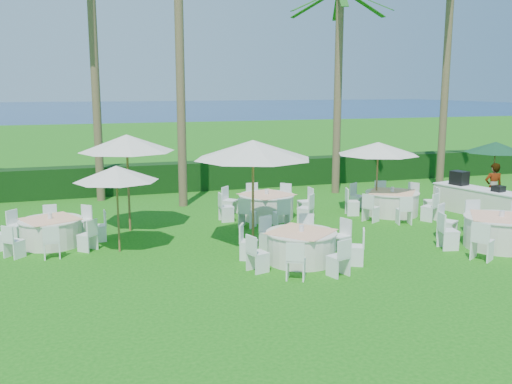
% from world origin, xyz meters
% --- Properties ---
extents(ground, '(120.00, 120.00, 0.00)m').
position_xyz_m(ground, '(0.00, 0.00, 0.00)').
color(ground, '#146010').
rests_on(ground, ground).
extents(hedge, '(34.00, 1.00, 1.20)m').
position_xyz_m(hedge, '(0.00, 12.00, 0.60)').
color(hedge, black).
rests_on(hedge, ground).
extents(ocean, '(260.00, 260.00, 0.00)m').
position_xyz_m(ocean, '(0.00, 102.00, 0.00)').
color(ocean, '#07214E').
rests_on(ocean, ground).
extents(banquet_table_b, '(3.11, 3.11, 0.95)m').
position_xyz_m(banquet_table_b, '(0.68, 1.05, 0.42)').
color(banquet_table_b, silver).
rests_on(banquet_table_b, ground).
extents(banquet_table_c, '(3.47, 3.47, 1.04)m').
position_xyz_m(banquet_table_c, '(6.40, 0.56, 0.46)').
color(banquet_table_c, silver).
rests_on(banquet_table_c, ground).
extents(banquet_table_d, '(3.00, 3.00, 0.92)m').
position_xyz_m(banquet_table_d, '(-5.38, 4.64, 0.40)').
color(banquet_table_d, silver).
rests_on(banquet_table_d, ground).
extents(banquet_table_e, '(3.26, 3.26, 0.99)m').
position_xyz_m(banquet_table_e, '(1.45, 5.94, 0.43)').
color(banquet_table_e, silver).
rests_on(banquet_table_e, ground).
extents(banquet_table_f, '(3.20, 3.20, 0.97)m').
position_xyz_m(banquet_table_f, '(5.76, 5.11, 0.43)').
color(banquet_table_f, silver).
rests_on(banquet_table_f, ground).
extents(umbrella_a, '(2.23, 2.23, 2.33)m').
position_xyz_m(umbrella_a, '(-3.62, 3.40, 2.13)').
color(umbrella_a, brown).
rests_on(umbrella_a, ground).
extents(umbrella_b, '(3.25, 3.25, 2.97)m').
position_xyz_m(umbrella_b, '(-0.07, 2.72, 2.71)').
color(umbrella_b, brown).
rests_on(umbrella_b, ground).
extents(umbrella_c, '(2.87, 2.87, 2.97)m').
position_xyz_m(umbrella_c, '(-3.12, 5.63, 2.71)').
color(umbrella_c, brown).
rests_on(umbrella_c, ground).
extents(umbrella_d, '(2.82, 2.82, 2.50)m').
position_xyz_m(umbrella_d, '(5.34, 5.45, 2.28)').
color(umbrella_d, brown).
rests_on(umbrella_d, ground).
extents(umbrella_green, '(2.28, 2.28, 2.35)m').
position_xyz_m(umbrella_green, '(10.46, 5.67, 2.14)').
color(umbrella_green, brown).
rests_on(umbrella_green, ground).
extents(buffet_table, '(1.80, 4.08, 1.42)m').
position_xyz_m(buffet_table, '(8.67, 3.88, 0.50)').
color(buffet_table, silver).
rests_on(buffet_table, ground).
extents(staff_person, '(0.72, 0.55, 1.75)m').
position_xyz_m(staff_person, '(9.39, 4.41, 0.87)').
color(staff_person, gray).
rests_on(staff_person, ground).
extents(palm_b, '(4.40, 3.96, 9.34)m').
position_xyz_m(palm_b, '(-3.70, 10.87, 5.13)').
color(palm_b, brown).
rests_on(palm_b, ground).
extents(palm_c, '(4.21, 4.39, 11.48)m').
position_xyz_m(palm_c, '(-0.84, 8.82, 6.22)').
color(palm_c, brown).
rests_on(palm_c, ground).
extents(palm_d, '(4.39, 4.20, 8.20)m').
position_xyz_m(palm_d, '(5.74, 9.51, 4.55)').
color(palm_d, brown).
rests_on(palm_d, ground).
extents(palm_e, '(4.40, 4.10, 9.55)m').
position_xyz_m(palm_e, '(10.59, 9.13, 5.24)').
color(palm_e, brown).
rests_on(palm_e, ground).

